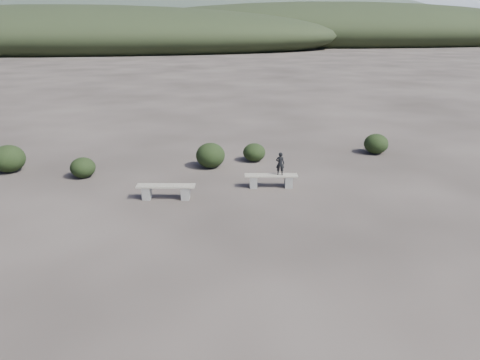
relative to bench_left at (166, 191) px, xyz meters
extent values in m
plane|color=#2A2421|center=(2.46, -4.99, -0.30)|extent=(1200.00, 1200.00, 0.00)
cube|color=slate|center=(-0.66, 0.08, -0.08)|extent=(0.32, 0.42, 0.44)
cube|color=slate|center=(0.66, -0.08, -0.08)|extent=(0.32, 0.42, 0.44)
cube|color=gray|center=(0.00, 0.00, 0.17)|extent=(2.01, 0.65, 0.05)
cube|color=slate|center=(3.12, 0.84, -0.09)|extent=(0.30, 0.40, 0.43)
cube|color=slate|center=(4.39, 0.71, -0.09)|extent=(0.30, 0.40, 0.43)
cube|color=gray|center=(3.76, 0.77, 0.15)|extent=(1.95, 0.59, 0.05)
imported|color=black|center=(4.07, 0.74, 0.60)|extent=(0.34, 0.25, 0.84)
ellipsoid|color=black|center=(-3.29, 2.70, 0.09)|extent=(0.96, 0.96, 0.79)
ellipsoid|color=black|center=(1.69, 3.46, 0.21)|extent=(1.20, 1.20, 1.03)
ellipsoid|color=black|center=(3.61, 4.17, 0.09)|extent=(0.97, 0.97, 0.78)
ellipsoid|color=black|center=(9.30, 4.77, 0.15)|extent=(1.09, 1.09, 0.91)
ellipsoid|color=black|center=(-6.38, 3.75, 0.25)|extent=(1.29, 1.29, 1.09)
ellipsoid|color=black|center=(-22.54, 85.01, 2.40)|extent=(110.00, 40.00, 12.00)
ellipsoid|color=black|center=(37.46, 105.01, 2.85)|extent=(120.00, 44.00, 14.00)
ellipsoid|color=#2A332A|center=(2.46, 155.01, 5.10)|extent=(190.00, 64.00, 24.00)
ellipsoid|color=slate|center=(72.46, 295.01, 9.60)|extent=(340.00, 110.00, 44.00)
ellipsoid|color=#9298A4|center=(-27.54, 395.01, 12.30)|extent=(460.00, 140.00, 56.00)
camera|label=1|loc=(0.88, -15.11, 5.49)|focal=35.00mm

